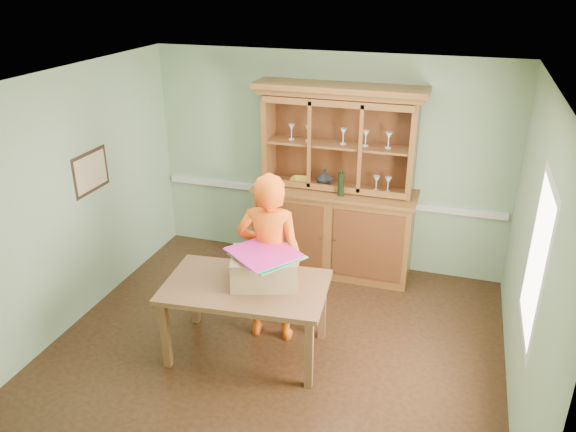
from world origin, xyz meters
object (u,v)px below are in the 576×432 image
(china_hutch, at_px, (335,210))
(dining_table, at_px, (246,293))
(cardboard_box, at_px, (265,268))
(person, at_px, (270,258))

(china_hutch, distance_m, dining_table, 1.99)
(cardboard_box, relative_size, person, 0.35)
(cardboard_box, xyz_separation_m, person, (-0.03, 0.23, -0.02))
(dining_table, relative_size, cardboard_box, 2.62)
(china_hutch, distance_m, person, 1.62)
(china_hutch, bearing_deg, cardboard_box, -98.42)
(china_hutch, xyz_separation_m, dining_table, (-0.42, -1.94, -0.14))
(china_hutch, bearing_deg, person, -100.57)
(person, bearing_deg, dining_table, 63.24)
(dining_table, xyz_separation_m, person, (0.13, 0.35, 0.22))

